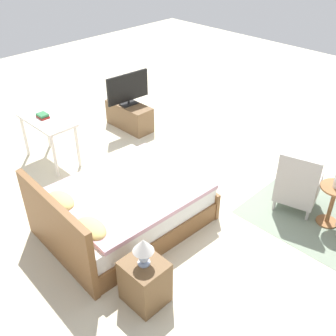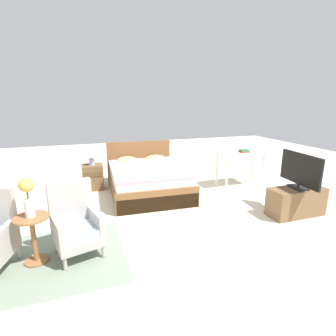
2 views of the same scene
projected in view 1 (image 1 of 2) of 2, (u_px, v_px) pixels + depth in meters
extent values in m
plane|color=beige|center=(181.00, 195.00, 5.85)|extent=(16.00, 16.00, 0.00)
cube|color=gray|center=(327.00, 222.00, 5.35)|extent=(2.10, 1.50, 0.01)
cube|color=brown|center=(126.00, 216.00, 5.23)|extent=(1.59, 2.10, 0.28)
cube|color=white|center=(125.00, 201.00, 5.09)|extent=(1.52, 2.01, 0.24)
cube|color=#CC9EAD|center=(129.00, 189.00, 5.05)|extent=(1.56, 1.85, 0.06)
cube|color=brown|center=(56.00, 231.00, 4.50)|extent=(1.52, 0.15, 0.96)
cube|color=brown|center=(179.00, 184.00, 5.75)|extent=(1.52, 0.13, 0.40)
ellipsoid|color=#DBC670|center=(91.00, 228.00, 4.38)|extent=(0.45, 0.30, 0.14)
ellipsoid|color=#DBC670|center=(61.00, 201.00, 4.79)|extent=(0.45, 0.30, 0.14)
cylinder|color=#ADA8A3|center=(315.00, 197.00, 5.67)|extent=(0.04, 0.04, 0.16)
cylinder|color=#ADA8A3|center=(283.00, 188.00, 5.86)|extent=(0.04, 0.04, 0.16)
cylinder|color=#ADA8A3|center=(307.00, 215.00, 5.34)|extent=(0.04, 0.04, 0.16)
cylinder|color=#ADA8A3|center=(274.00, 205.00, 5.53)|extent=(0.04, 0.04, 0.16)
cube|color=#ADA8A3|center=(297.00, 193.00, 5.52)|extent=(0.66, 0.66, 0.12)
cube|color=#A3B7CC|center=(298.00, 187.00, 5.46)|extent=(0.61, 0.61, 0.10)
cube|color=#ADA8A3|center=(297.00, 179.00, 5.14)|extent=(0.54, 0.22, 0.64)
cube|color=#ADA8A3|center=(316.00, 187.00, 5.32)|extent=(0.20, 0.51, 0.26)
cube|color=#ADA8A3|center=(282.00, 177.00, 5.51)|extent=(0.20, 0.51, 0.26)
cylinder|color=#936038|center=(326.00, 222.00, 5.34)|extent=(0.28, 0.28, 0.03)
cylinder|color=#936038|center=(331.00, 205.00, 5.18)|extent=(0.06, 0.06, 0.55)
cylinder|color=#936038|center=(336.00, 188.00, 5.02)|extent=(0.40, 0.40, 0.02)
cube|color=brown|center=(145.00, 282.00, 4.15)|extent=(0.44, 0.40, 0.55)
cube|color=brown|center=(159.00, 264.00, 4.21)|extent=(0.37, 0.01, 0.09)
cylinder|color=#9EADC6|center=(144.00, 263.00, 3.99)|extent=(0.13, 0.13, 0.02)
ellipsoid|color=#9EADC6|center=(144.00, 256.00, 3.94)|extent=(0.11, 0.11, 0.16)
cone|color=silver|center=(143.00, 245.00, 3.86)|extent=(0.22, 0.22, 0.15)
cube|color=brown|center=(129.00, 116.00, 7.54)|extent=(0.96, 0.40, 0.48)
cube|color=black|center=(129.00, 104.00, 7.40)|extent=(0.23, 0.34, 0.03)
cylinder|color=black|center=(129.00, 102.00, 7.38)|extent=(0.04, 0.04, 0.05)
cube|color=black|center=(128.00, 87.00, 7.22)|extent=(0.12, 0.89, 0.52)
cube|color=black|center=(127.00, 87.00, 7.24)|extent=(0.07, 0.82, 0.46)
cylinder|color=silver|center=(78.00, 147.00, 6.32)|extent=(0.05, 0.05, 0.73)
cylinder|color=silver|center=(47.00, 128.00, 6.87)|extent=(0.05, 0.05, 0.73)
cylinder|color=silver|center=(55.00, 156.00, 6.07)|extent=(0.05, 0.05, 0.73)
cylinder|color=silver|center=(25.00, 136.00, 6.62)|extent=(0.05, 0.05, 0.73)
cube|color=silver|center=(47.00, 120.00, 6.26)|extent=(1.04, 0.52, 0.04)
cube|color=#AD2823|center=(43.00, 117.00, 6.28)|extent=(0.22, 0.16, 0.03)
cube|color=#337A47|center=(43.00, 115.00, 6.27)|extent=(0.18, 0.14, 0.04)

